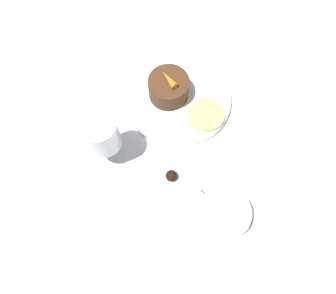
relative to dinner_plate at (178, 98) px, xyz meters
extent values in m
plane|color=white|center=(-0.02, 0.02, -0.01)|extent=(3.00, 3.00, 0.00)
cylinder|color=white|center=(0.00, 0.00, 0.00)|extent=(0.23, 0.23, 0.01)
torus|color=#999EA8|center=(0.00, 0.00, 0.00)|extent=(0.21, 0.21, 0.00)
cylinder|color=white|center=(-0.22, 0.14, 0.00)|extent=(0.13, 0.13, 0.01)
torus|color=#999EA8|center=(-0.22, 0.14, 0.00)|extent=(0.12, 0.12, 0.00)
cylinder|color=white|center=(-0.22, 0.14, 0.03)|extent=(0.09, 0.09, 0.05)
cylinder|color=brown|center=(-0.22, 0.14, 0.03)|extent=(0.08, 0.08, 0.04)
torus|color=white|center=(-0.17, 0.14, 0.03)|extent=(0.04, 0.01, 0.04)
cube|color=silver|center=(-0.19, 0.12, 0.00)|extent=(0.05, 0.08, 0.00)
ellipsoid|color=silver|center=(-0.16, 0.16, 0.00)|extent=(0.03, 0.03, 0.00)
cylinder|color=silver|center=(0.02, 0.18, -0.01)|extent=(0.06, 0.06, 0.01)
cylinder|color=silver|center=(0.02, 0.18, 0.02)|extent=(0.01, 0.01, 0.05)
cylinder|color=silver|center=(0.02, 0.18, 0.09)|extent=(0.06, 0.06, 0.07)
cylinder|color=maroon|center=(0.02, 0.18, 0.07)|extent=(0.05, 0.05, 0.04)
cube|color=silver|center=(-0.16, 0.00, -0.01)|extent=(0.03, 0.12, 0.01)
cube|color=silver|center=(-0.14, 0.08, -0.01)|extent=(0.03, 0.05, 0.01)
cylinder|color=#4C2D19|center=(0.02, 0.01, 0.03)|extent=(0.08, 0.08, 0.05)
cone|color=orange|center=(0.02, 0.01, 0.06)|extent=(0.05, 0.03, 0.02)
cylinder|color=#EFE075|center=(-0.07, 0.00, 0.01)|extent=(0.07, 0.07, 0.01)
sphere|color=black|center=(-0.10, 0.14, 0.00)|extent=(0.02, 0.02, 0.02)
camera|label=1|loc=(-0.22, 0.28, 0.61)|focal=35.00mm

